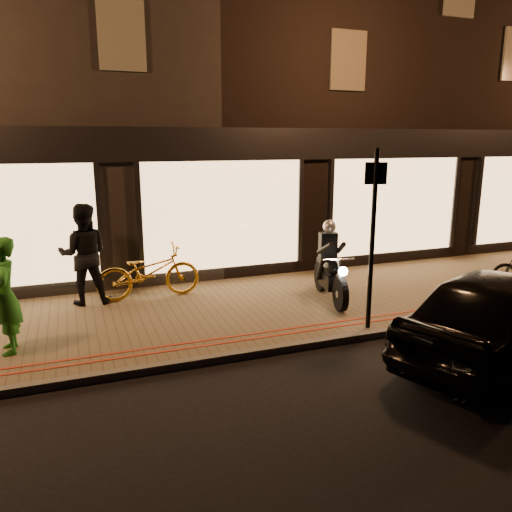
{
  "coord_description": "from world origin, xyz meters",
  "views": [
    {
      "loc": [
        -3.18,
        -6.59,
        3.23
      ],
      "look_at": [
        0.03,
        2.0,
        1.1
      ],
      "focal_mm": 35.0,
      "sensor_mm": 36.0,
      "label": 1
    }
  ],
  "objects_px": {
    "motorcycle": "(330,270)",
    "parked_car": "(503,314)",
    "sign_post": "(373,230)",
    "bicycle_gold": "(149,272)",
    "person_green": "(5,296)"
  },
  "relations": [
    {
      "from": "motorcycle",
      "to": "bicycle_gold",
      "type": "distance_m",
      "value": 3.62
    },
    {
      "from": "person_green",
      "to": "parked_car",
      "type": "bearing_deg",
      "value": 63.61
    },
    {
      "from": "parked_car",
      "to": "sign_post",
      "type": "bearing_deg",
      "value": 18.52
    },
    {
      "from": "bicycle_gold",
      "to": "person_green",
      "type": "height_order",
      "value": "person_green"
    },
    {
      "from": "person_green",
      "to": "parked_car",
      "type": "relative_size",
      "value": 0.42
    },
    {
      "from": "motorcycle",
      "to": "bicycle_gold",
      "type": "relative_size",
      "value": 0.94
    },
    {
      "from": "motorcycle",
      "to": "parked_car",
      "type": "height_order",
      "value": "motorcycle"
    },
    {
      "from": "bicycle_gold",
      "to": "sign_post",
      "type": "bearing_deg",
      "value": -133.86
    },
    {
      "from": "sign_post",
      "to": "bicycle_gold",
      "type": "xyz_separation_m",
      "value": [
        -3.23,
        2.96,
        -1.14
      ]
    },
    {
      "from": "parked_car",
      "to": "bicycle_gold",
      "type": "bearing_deg",
      "value": 23.79
    },
    {
      "from": "motorcycle",
      "to": "sign_post",
      "type": "distance_m",
      "value": 1.92
    },
    {
      "from": "motorcycle",
      "to": "person_green",
      "type": "xyz_separation_m",
      "value": [
        -5.73,
        -0.56,
        0.26
      ]
    },
    {
      "from": "bicycle_gold",
      "to": "parked_car",
      "type": "relative_size",
      "value": 0.49
    },
    {
      "from": "sign_post",
      "to": "person_green",
      "type": "relative_size",
      "value": 1.71
    },
    {
      "from": "motorcycle",
      "to": "person_green",
      "type": "height_order",
      "value": "person_green"
    }
  ]
}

